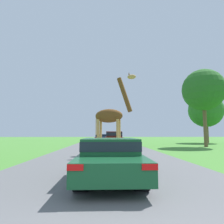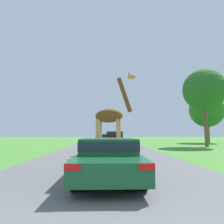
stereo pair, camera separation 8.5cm
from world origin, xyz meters
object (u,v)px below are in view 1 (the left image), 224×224
object	(u,v)px
giraffe_near_road	(111,116)
car_queue_left	(113,138)
car_far_ahead	(101,138)
car_queue_right	(114,139)
car_lead_maroon	(110,156)
tree_left_edge	(203,90)
tree_right_cluster	(206,110)

from	to	relation	value
giraffe_near_road	car_queue_left	distance (m)	13.71
car_queue_left	car_far_ahead	bearing A→B (deg)	108.61
car_queue_right	car_far_ahead	bearing A→B (deg)	98.66
car_queue_right	car_queue_left	xyz separation A→B (m)	(0.11, 5.31, -0.09)
car_queue_left	car_far_ahead	xyz separation A→B (m)	(-1.67, 4.96, -0.07)
car_lead_maroon	car_queue_right	world-z (taller)	car_queue_right
car_lead_maroon	tree_left_edge	xyz separation A→B (m)	(10.32, 14.17, 5.29)
car_lead_maroon	car_queue_right	xyz separation A→B (m)	(0.80, 14.92, 0.17)
car_far_ahead	tree_right_cluster	world-z (taller)	tree_right_cluster
giraffe_near_road	car_far_ahead	bearing A→B (deg)	-161.87
car_queue_right	car_far_ahead	xyz separation A→B (m)	(-1.56, 10.27, -0.16)
giraffe_near_road	car_queue_right	bearing A→B (deg)	-168.77
car_queue_right	tree_right_cluster	world-z (taller)	tree_right_cluster
car_far_ahead	tree_right_cluster	xyz separation A→B (m)	(15.50, -2.75, 4.09)
giraffe_near_road	car_queue_right	world-z (taller)	giraffe_near_road
car_queue_left	car_queue_right	bearing A→B (deg)	-91.15
car_lead_maroon	tree_right_cluster	distance (m)	27.15
car_far_ahead	car_queue_left	bearing A→B (deg)	-71.39
car_lead_maroon	car_queue_left	size ratio (longest dim) A/B	1.16
giraffe_near_road	car_lead_maroon	xyz separation A→B (m)	(-0.26, -6.65, -1.85)
giraffe_near_road	car_queue_left	world-z (taller)	giraffe_near_road
car_queue_right	tree_left_edge	world-z (taller)	tree_left_edge
car_lead_maroon	car_far_ahead	bearing A→B (deg)	91.74
car_queue_right	tree_left_edge	bearing A→B (deg)	-4.49
giraffe_near_road	car_far_ahead	size ratio (longest dim) A/B	1.23
car_queue_right	tree_right_cluster	distance (m)	16.32
car_queue_left	tree_left_edge	bearing A→B (deg)	-32.75
tree_right_cluster	car_lead_maroon	bearing A→B (deg)	-123.30
tree_left_edge	tree_right_cluster	bearing A→B (deg)	61.90
car_queue_right	tree_right_cluster	bearing A→B (deg)	28.34
car_queue_left	tree_left_edge	size ratio (longest dim) A/B	0.48
tree_left_edge	tree_right_cluster	size ratio (longest dim) A/B	1.13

